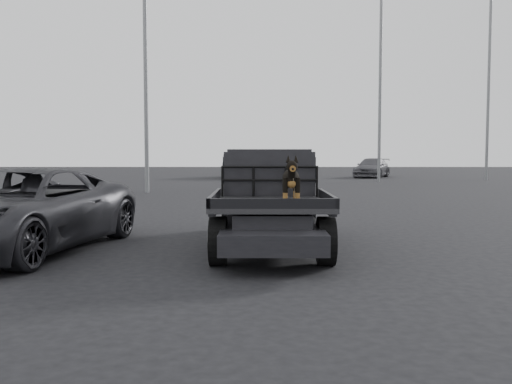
{
  "coord_description": "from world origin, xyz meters",
  "views": [
    {
      "loc": [
        0.11,
        -8.04,
        1.74
      ],
      "look_at": [
        0.08,
        -0.18,
        1.19
      ],
      "focal_mm": 40.0,
      "sensor_mm": 36.0,
      "label": 1
    }
  ],
  "objects_px": {
    "flatbed_ute": "(270,222)",
    "parked_suv": "(19,210)",
    "distant_car_b": "(372,168)",
    "distant_car_a": "(236,166)",
    "floodlight_mid": "(381,56)",
    "dog": "(291,183)",
    "floodlight_far": "(490,46)"
  },
  "relations": [
    {
      "from": "floodlight_mid",
      "to": "flatbed_ute",
      "type": "bearing_deg",
      "value": -106.5
    },
    {
      "from": "flatbed_ute",
      "to": "floodlight_mid",
      "type": "bearing_deg",
      "value": 73.5
    },
    {
      "from": "parked_suv",
      "to": "floodlight_mid",
      "type": "height_order",
      "value": "floodlight_mid"
    },
    {
      "from": "flatbed_ute",
      "to": "floodlight_far",
      "type": "xyz_separation_m",
      "value": [
        14.14,
        25.49,
        7.84
      ]
    },
    {
      "from": "flatbed_ute",
      "to": "distant_car_b",
      "type": "distance_m",
      "value": 30.32
    },
    {
      "from": "flatbed_ute",
      "to": "distant_car_b",
      "type": "height_order",
      "value": "distant_car_b"
    },
    {
      "from": "distant_car_a",
      "to": "parked_suv",
      "type": "bearing_deg",
      "value": -96.8
    },
    {
      "from": "distant_car_b",
      "to": "floodlight_mid",
      "type": "relative_size",
      "value": 0.34
    },
    {
      "from": "flatbed_ute",
      "to": "parked_suv",
      "type": "distance_m",
      "value": 4.43
    },
    {
      "from": "flatbed_ute",
      "to": "distant_car_a",
      "type": "distance_m",
      "value": 28.48
    },
    {
      "from": "dog",
      "to": "parked_suv",
      "type": "bearing_deg",
      "value": 164.06
    },
    {
      "from": "dog",
      "to": "distant_car_b",
      "type": "bearing_deg",
      "value": 76.59
    },
    {
      "from": "distant_car_b",
      "to": "dog",
      "type": "bearing_deg",
      "value": -79.39
    },
    {
      "from": "parked_suv",
      "to": "floodlight_mid",
      "type": "relative_size",
      "value": 0.39
    },
    {
      "from": "distant_car_b",
      "to": "floodlight_mid",
      "type": "bearing_deg",
      "value": -73.22
    },
    {
      "from": "distant_car_a",
      "to": "floodlight_mid",
      "type": "xyz_separation_m",
      "value": [
        8.7,
        -4.87,
        6.55
      ]
    },
    {
      "from": "dog",
      "to": "distant_car_b",
      "type": "xyz_separation_m",
      "value": [
        7.44,
        31.19,
        -0.63
      ]
    },
    {
      "from": "parked_suv",
      "to": "distant_car_b",
      "type": "relative_size",
      "value": 1.16
    },
    {
      "from": "distant_car_b",
      "to": "flatbed_ute",
      "type": "bearing_deg",
      "value": -80.72
    },
    {
      "from": "parked_suv",
      "to": "floodlight_far",
      "type": "relative_size",
      "value": 0.34
    },
    {
      "from": "dog",
      "to": "floodlight_mid",
      "type": "distance_m",
      "value": 27.0
    },
    {
      "from": "floodlight_mid",
      "to": "floodlight_far",
      "type": "relative_size",
      "value": 0.88
    },
    {
      "from": "dog",
      "to": "parked_suv",
      "type": "height_order",
      "value": "dog"
    },
    {
      "from": "distant_car_a",
      "to": "floodlight_far",
      "type": "distance_m",
      "value": 17.79
    },
    {
      "from": "parked_suv",
      "to": "dog",
      "type": "bearing_deg",
      "value": -6.1
    },
    {
      "from": "distant_car_a",
      "to": "distant_car_b",
      "type": "xyz_separation_m",
      "value": [
        9.43,
        0.89,
        -0.16
      ]
    },
    {
      "from": "dog",
      "to": "distant_car_b",
      "type": "height_order",
      "value": "dog"
    },
    {
      "from": "floodlight_far",
      "to": "flatbed_ute",
      "type": "bearing_deg",
      "value": -119.03
    },
    {
      "from": "flatbed_ute",
      "to": "parked_suv",
      "type": "height_order",
      "value": "parked_suv"
    },
    {
      "from": "floodlight_mid",
      "to": "floodlight_far",
      "type": "distance_m",
      "value": 7.47
    },
    {
      "from": "parked_suv",
      "to": "floodlight_far",
      "type": "xyz_separation_m",
      "value": [
        18.53,
        26.03,
        7.56
      ]
    },
    {
      "from": "flatbed_ute",
      "to": "floodlight_mid",
      "type": "distance_m",
      "value": 25.53
    }
  ]
}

